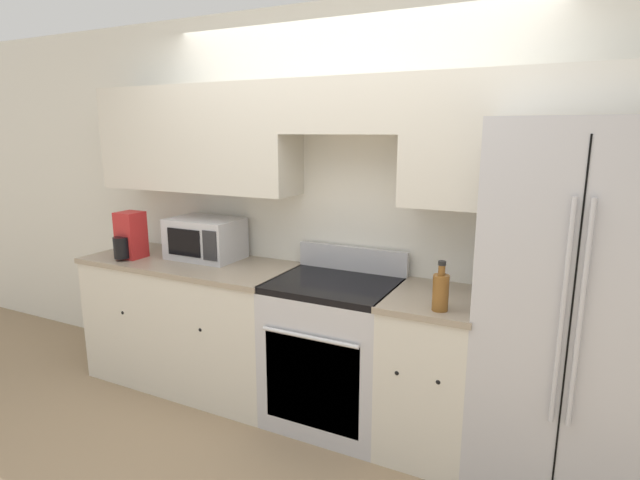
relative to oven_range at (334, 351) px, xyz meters
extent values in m
plane|color=#937A5B|center=(-0.10, -0.31, -0.47)|extent=(12.00, 12.00, 0.00)
cube|color=silver|center=(-0.10, 0.35, 0.83)|extent=(8.00, 0.06, 2.60)
cube|color=beige|center=(-1.14, 0.16, 1.29)|extent=(1.52, 0.33, 0.72)
cube|color=beige|center=(0.00, 0.16, 1.49)|extent=(0.75, 0.33, 0.32)
cube|color=beige|center=(1.04, 0.16, 1.29)|extent=(1.33, 0.33, 0.72)
cube|color=beige|center=(-1.14, 0.00, -0.02)|extent=(1.52, 0.62, 0.88)
cube|color=gray|center=(-1.14, 0.00, 0.44)|extent=(1.55, 0.64, 0.03)
sphere|color=black|center=(-1.48, -0.30, 0.11)|extent=(0.03, 0.03, 0.03)
sphere|color=black|center=(-0.80, -0.30, 0.11)|extent=(0.03, 0.03, 0.03)
cube|color=beige|center=(0.62, 0.00, -0.02)|extent=(0.48, 0.62, 0.88)
cube|color=gray|center=(0.62, 0.00, 0.44)|extent=(0.51, 0.64, 0.03)
sphere|color=black|center=(0.51, -0.30, 0.11)|extent=(0.03, 0.03, 0.03)
sphere|color=black|center=(0.73, -0.30, 0.11)|extent=(0.03, 0.03, 0.03)
cube|color=#B7B7BC|center=(0.00, 0.00, -0.03)|extent=(0.75, 0.62, 0.88)
cube|color=black|center=(0.00, -0.30, -0.07)|extent=(0.60, 0.01, 0.56)
cube|color=black|center=(0.00, 0.00, 0.43)|extent=(0.75, 0.62, 0.04)
cube|color=#B7B7BC|center=(0.00, 0.28, 0.53)|extent=(0.75, 0.04, 0.16)
cylinder|color=silver|center=(0.00, -0.33, 0.22)|extent=(0.60, 0.02, 0.02)
cube|color=#B7B7BC|center=(1.28, 0.07, 0.47)|extent=(0.85, 0.76, 1.88)
cube|color=black|center=(1.28, -0.31, 0.47)|extent=(0.01, 0.01, 1.73)
cylinder|color=#B7B7BC|center=(1.25, -0.33, 0.57)|extent=(0.02, 0.02, 1.03)
cylinder|color=#B7B7BC|center=(1.32, -0.33, 0.57)|extent=(0.02, 0.02, 1.03)
cube|color=#B7B7BC|center=(-1.07, 0.11, 0.60)|extent=(0.51, 0.34, 0.29)
cube|color=black|center=(-1.11, -0.06, 0.60)|extent=(0.28, 0.01, 0.19)
cube|color=#262628|center=(-0.89, -0.06, 0.60)|extent=(0.11, 0.01, 0.20)
cylinder|color=brown|center=(0.69, -0.21, 0.55)|extent=(0.08, 0.08, 0.19)
cylinder|color=brown|center=(0.69, -0.21, 0.67)|extent=(0.03, 0.03, 0.05)
cylinder|color=black|center=(0.69, -0.21, 0.70)|extent=(0.04, 0.04, 0.02)
cube|color=#B22323|center=(-1.56, -0.11, 0.62)|extent=(0.17, 0.16, 0.33)
cylinder|color=black|center=(-1.56, -0.20, 0.55)|extent=(0.11, 0.11, 0.15)
camera|label=1|loc=(1.22, -2.63, 1.35)|focal=28.00mm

